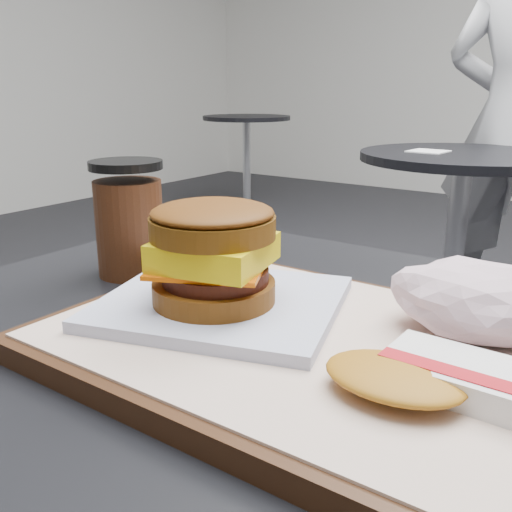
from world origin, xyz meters
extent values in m
cube|color=black|center=(0.00, 0.00, 0.75)|extent=(0.80, 0.60, 0.04)
cube|color=#311B0D|center=(0.00, -0.02, 0.78)|extent=(0.38, 0.28, 0.02)
cube|color=beige|center=(0.00, -0.02, 0.79)|extent=(0.36, 0.26, 0.00)
cube|color=silver|center=(-0.08, -0.01, 0.80)|extent=(0.23, 0.22, 0.01)
cylinder|color=brown|center=(-0.08, -0.02, 0.81)|extent=(0.13, 0.13, 0.02)
cylinder|color=#371108|center=(-0.08, -0.02, 0.82)|extent=(0.11, 0.11, 0.01)
cube|color=#E55D07|center=(-0.09, -0.02, 0.83)|extent=(0.12, 0.12, 0.00)
cube|color=yellow|center=(-0.08, -0.02, 0.84)|extent=(0.10, 0.10, 0.02)
cylinder|color=brown|center=(-0.08, -0.02, 0.86)|extent=(0.13, 0.13, 0.02)
ellipsoid|color=#65360E|center=(-0.08, -0.02, 0.87)|extent=(0.12, 0.12, 0.02)
cube|color=white|center=(0.12, -0.03, 0.80)|extent=(0.09, 0.06, 0.02)
cube|color=#B1171F|center=(0.12, -0.05, 0.81)|extent=(0.09, 0.02, 0.00)
ellipsoid|color=#BE7D1E|center=(0.09, -0.06, 0.80)|extent=(0.09, 0.06, 0.01)
cylinder|color=#3E1D0E|center=(-0.26, 0.05, 0.82)|extent=(0.07, 0.07, 0.10)
cylinder|color=black|center=(-0.26, 0.05, 0.89)|extent=(0.08, 0.08, 0.01)
cylinder|color=black|center=(-0.35, 1.65, 0.01)|extent=(0.44, 0.44, 0.02)
cylinder|color=#A5A5AA|center=(-0.35, 1.65, 0.37)|extent=(0.07, 0.07, 0.70)
cylinder|color=black|center=(-0.35, 1.65, 0.73)|extent=(0.70, 0.70, 0.03)
cube|color=white|center=(-0.46, 1.60, 0.75)|extent=(0.13, 0.13, 0.00)
cylinder|color=black|center=(-2.40, 3.20, 0.01)|extent=(0.40, 0.40, 0.02)
cylinder|color=#A5A5AA|center=(-2.40, 3.20, 0.37)|extent=(0.06, 0.06, 0.70)
cylinder|color=black|center=(-2.40, 3.20, 0.73)|extent=(0.66, 0.66, 0.03)
camera|label=1|loc=(0.20, -0.36, 0.97)|focal=40.00mm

